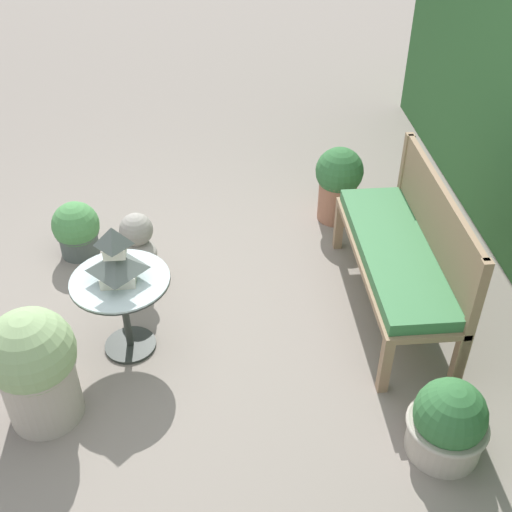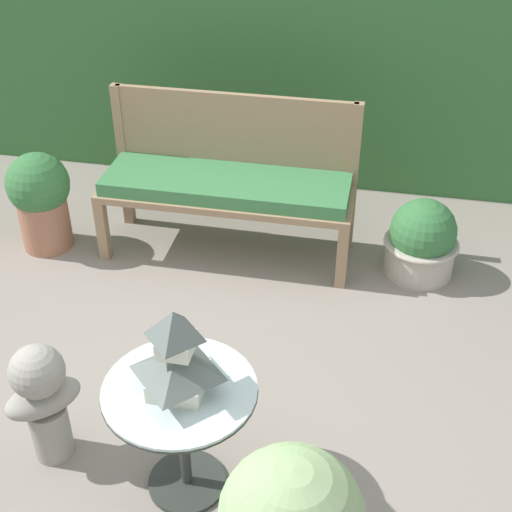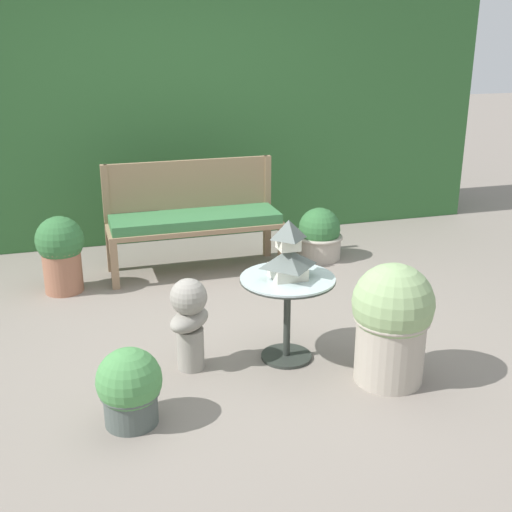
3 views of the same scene
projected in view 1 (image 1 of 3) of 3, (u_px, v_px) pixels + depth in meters
The scene contains 10 objects.
ground at pixel (204, 319), 4.26m from camera, with size 30.00×30.00×0.00m, color gray.
garden_bench at pixel (395, 256), 4.10m from camera, with size 1.48×0.49×0.51m.
bench_backrest at pixel (436, 225), 3.97m from camera, with size 1.48×0.06×0.93m.
patio_table at pixel (122, 295), 3.81m from camera, with size 0.59×0.59×0.55m.
pagoda_birdhouse at pixel (116, 258), 3.64m from camera, with size 0.27×0.27×0.37m.
garden_bust at pixel (138, 246), 4.35m from camera, with size 0.35×0.35×0.59m.
potted_plant_path_edge at pixel (448, 423), 3.33m from camera, with size 0.43×0.43×0.47m.
potted_plant_bench_right at pixel (77, 230), 4.72m from camera, with size 0.35×0.35×0.43m.
potted_plant_patio_mid at pixel (35, 366), 3.42m from camera, with size 0.48×0.48×0.73m.
potted_plant_table_near at pixel (339, 182), 5.03m from camera, with size 0.37×0.37×0.62m.
Camera 1 is at (3.15, 0.08, 2.92)m, focal length 45.00 mm.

